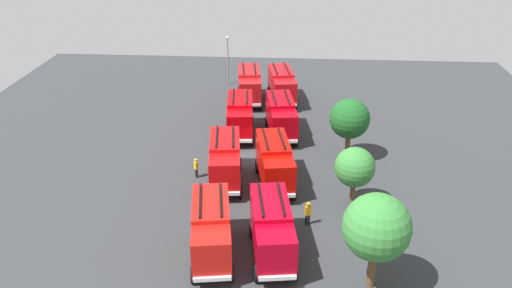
# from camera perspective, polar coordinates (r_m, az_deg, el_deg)

# --- Properties ---
(ground_plane) EXTENTS (66.27, 66.27, 0.00)m
(ground_plane) POSITION_cam_1_polar(r_m,az_deg,el_deg) (49.61, 0.00, -1.46)
(ground_plane) COLOR #2D3033
(fire_truck_0) EXTENTS (7.43, 3.43, 3.88)m
(fire_truck_0) POSITION_cam_1_polar(r_m,az_deg,el_deg) (62.32, -0.73, 6.47)
(fire_truck_0) COLOR #AA1215
(fire_truck_0) RESTS_ON ground
(fire_truck_1) EXTENTS (7.38, 3.26, 3.88)m
(fire_truck_1) POSITION_cam_1_polar(r_m,az_deg,el_deg) (53.50, -1.74, 3.15)
(fire_truck_1) COLOR #B80409
(fire_truck_1) RESTS_ON ground
(fire_truck_2) EXTENTS (7.43, 3.40, 3.88)m
(fire_truck_2) POSITION_cam_1_polar(r_m,az_deg,el_deg) (44.64, -3.36, -1.66)
(fire_truck_2) COLOR #BB0C0E
(fire_truck_2) RESTS_ON ground
(fire_truck_3) EXTENTS (7.49, 3.63, 3.88)m
(fire_truck_3) POSITION_cam_1_polar(r_m,az_deg,el_deg) (35.92, -4.86, -9.13)
(fire_truck_3) COLOR red
(fire_truck_3) RESTS_ON ground
(fire_truck_4) EXTENTS (7.51, 3.71, 3.88)m
(fire_truck_4) POSITION_cam_1_polar(r_m,az_deg,el_deg) (62.30, 2.81, 6.43)
(fire_truck_4) COLOR #AF0E14
(fire_truck_4) RESTS_ON ground
(fire_truck_5) EXTENTS (7.48, 3.60, 3.88)m
(fire_truck_5) POSITION_cam_1_polar(r_m,az_deg,el_deg) (53.41, 2.74, 3.09)
(fire_truck_5) COLOR #AB030F
(fire_truck_5) RESTS_ON ground
(fire_truck_6) EXTENTS (7.51, 3.74, 3.88)m
(fire_truck_6) POSITION_cam_1_polar(r_m,az_deg,el_deg) (44.26, 2.03, -1.88)
(fire_truck_6) COLOR #BC0A04
(fire_truck_6) RESTS_ON ground
(fire_truck_7) EXTENTS (7.48, 3.59, 3.88)m
(fire_truck_7) POSITION_cam_1_polar(r_m,az_deg,el_deg) (35.89, 1.73, -9.08)
(fire_truck_7) COLOR #AF0416
(fire_truck_7) RESTS_ON ground
(firefighter_0) EXTENTS (0.35, 0.47, 1.84)m
(firefighter_0) POSITION_cam_1_polar(r_m,az_deg,el_deg) (39.69, 5.63, -7.38)
(firefighter_0) COLOR black
(firefighter_0) RESTS_ON ground
(firefighter_1) EXTENTS (0.48, 0.44, 1.73)m
(firefighter_1) POSITION_cam_1_polar(r_m,az_deg,el_deg) (46.11, -6.49, -2.50)
(firefighter_1) COLOR black
(firefighter_1) RESTS_ON ground
(tree_0) EXTENTS (3.71, 3.71, 5.74)m
(tree_0) POSITION_cam_1_polar(r_m,az_deg,el_deg) (48.89, 10.09, 2.69)
(tree_0) COLOR brown
(tree_0) RESTS_ON ground
(tree_1) EXTENTS (3.17, 3.17, 4.91)m
(tree_1) POSITION_cam_1_polar(r_m,az_deg,el_deg) (41.55, 10.64, -2.50)
(tree_1) COLOR brown
(tree_1) RESTS_ON ground
(tree_2) EXTENTS (4.20, 4.20, 6.52)m
(tree_2) POSITION_cam_1_polar(r_m,az_deg,el_deg) (32.79, 12.91, -8.81)
(tree_2) COLOR brown
(tree_2) RESTS_ON ground
(traffic_cone_0) EXTENTS (0.46, 0.46, 0.66)m
(traffic_cone_0) POSITION_cam_1_polar(r_m,az_deg,el_deg) (49.89, 1.19, -0.88)
(traffic_cone_0) COLOR #F2600C
(traffic_cone_0) RESTS_ON ground
(lamppost) EXTENTS (0.36, 0.36, 6.30)m
(lamppost) POSITION_cam_1_polar(r_m,az_deg,el_deg) (68.02, -3.06, 9.46)
(lamppost) COLOR slate
(lamppost) RESTS_ON ground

